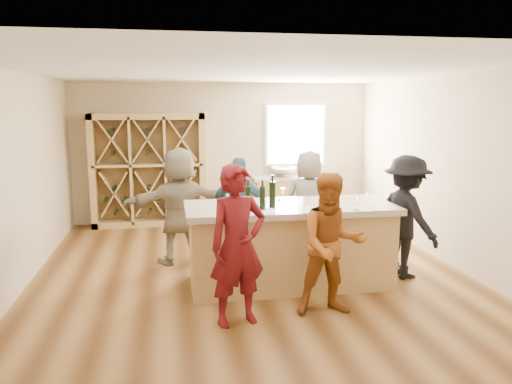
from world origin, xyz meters
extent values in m
cube|color=brown|center=(0.00, 0.00, -0.05)|extent=(6.00, 7.00, 0.10)
cube|color=white|center=(0.00, 0.00, 2.85)|extent=(6.00, 7.00, 0.10)
cube|color=#C2AE8C|center=(0.00, 3.55, 1.40)|extent=(6.00, 0.10, 2.80)
cube|color=#C2AE8C|center=(0.00, -3.55, 1.40)|extent=(6.00, 0.10, 2.80)
cube|color=#C2AE8C|center=(-3.05, 0.00, 1.40)|extent=(0.10, 7.00, 2.80)
cube|color=#C2AE8C|center=(3.05, 0.00, 1.40)|extent=(0.10, 7.00, 2.80)
cube|color=white|center=(1.50, 3.47, 1.75)|extent=(1.30, 0.06, 1.30)
cube|color=white|center=(1.50, 3.44, 1.75)|extent=(1.18, 0.01, 1.18)
cube|color=tan|center=(-1.50, 3.27, 1.10)|extent=(2.20, 0.45, 2.20)
cube|color=tan|center=(1.40, 3.20, 0.43)|extent=(1.60, 0.58, 0.86)
cube|color=#B4A693|center=(1.40, 3.20, 0.89)|extent=(1.70, 0.62, 0.06)
imported|color=silver|center=(1.20, 3.20, 1.01)|extent=(0.54, 0.54, 0.19)
cylinder|color=silver|center=(1.20, 3.38, 1.07)|extent=(0.02, 0.02, 0.30)
cube|color=tan|center=(0.44, -0.42, 0.50)|extent=(2.60, 1.00, 1.00)
cube|color=#B4A693|center=(0.44, -0.42, 1.04)|extent=(2.72, 1.12, 0.08)
cylinder|color=black|center=(-0.30, -0.70, 1.21)|extent=(0.07, 0.07, 0.26)
cylinder|color=black|center=(-0.13, -0.57, 1.22)|extent=(0.08, 0.08, 0.28)
cylinder|color=black|center=(0.03, -0.67, 1.22)|extent=(0.08, 0.08, 0.29)
cylinder|color=black|center=(0.18, -0.54, 1.25)|extent=(0.11, 0.11, 0.33)
cone|color=white|center=(0.19, -0.87, 1.17)|extent=(0.07, 0.07, 0.18)
cone|color=white|center=(0.61, -0.84, 1.17)|extent=(0.08, 0.08, 0.17)
cone|color=white|center=(1.17, -0.90, 1.17)|extent=(0.07, 0.07, 0.19)
cone|color=white|center=(0.92, -0.58, 1.18)|extent=(0.09, 0.09, 0.20)
cone|color=white|center=(1.38, -0.70, 1.17)|extent=(0.09, 0.09, 0.19)
cube|color=white|center=(0.06, -0.79, 1.08)|extent=(0.25, 0.33, 0.00)
cube|color=white|center=(0.67, -0.80, 1.08)|extent=(0.35, 0.40, 0.00)
cube|color=white|center=(1.33, -0.83, 1.08)|extent=(0.30, 0.36, 0.00)
imported|color=#590F14|center=(-0.39, -1.49, 0.88)|extent=(0.74, 0.62, 1.75)
imported|color=#994C19|center=(0.69, -1.42, 0.81)|extent=(0.81, 0.47, 1.62)
imported|color=black|center=(2.09, -0.38, 0.85)|extent=(0.79, 1.19, 1.69)
imported|color=#335972|center=(-0.06, 0.69, 0.80)|extent=(1.03, 0.73, 1.59)
imported|color=slate|center=(1.06, 0.84, 0.83)|extent=(0.89, 0.65, 1.66)
imported|color=gray|center=(-0.96, 0.78, 0.88)|extent=(1.72, 0.97, 1.76)
cone|color=white|center=(0.39, -0.22, 1.17)|extent=(0.07, 0.07, 0.18)
camera|label=1|loc=(-1.08, -6.61, 2.37)|focal=35.00mm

